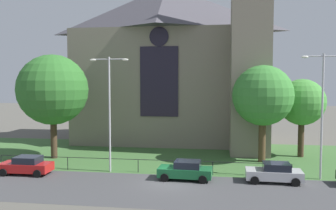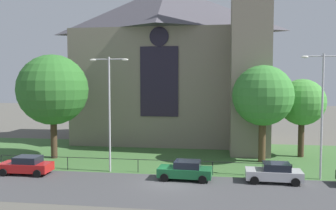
# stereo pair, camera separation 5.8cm
# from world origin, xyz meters

# --- Properties ---
(ground) EXTENTS (160.00, 160.00, 0.00)m
(ground) POSITION_xyz_m (0.00, 10.00, 0.00)
(ground) COLOR #56544C
(road_asphalt) EXTENTS (120.00, 8.00, 0.01)m
(road_asphalt) POSITION_xyz_m (0.00, -2.00, 0.00)
(road_asphalt) COLOR #424244
(road_asphalt) RESTS_ON ground
(grass_verge) EXTENTS (120.00, 20.00, 0.01)m
(grass_verge) POSITION_xyz_m (0.00, 8.00, 0.00)
(grass_verge) COLOR #3D6633
(grass_verge) RESTS_ON ground
(church_building) EXTENTS (23.20, 16.20, 26.00)m
(church_building) POSITION_xyz_m (-2.23, 18.94, 10.27)
(church_building) COLOR gray
(church_building) RESTS_ON ground
(iron_railing) EXTENTS (25.31, 0.07, 1.13)m
(iron_railing) POSITION_xyz_m (-3.00, 2.50, 0.95)
(iron_railing) COLOR black
(iron_railing) RESTS_ON ground
(tree_right_far) EXTENTS (4.72, 4.72, 7.98)m
(tree_right_far) POSITION_xyz_m (12.16, 10.96, 5.57)
(tree_right_far) COLOR #423021
(tree_right_far) RESTS_ON ground
(tree_left_near) EXTENTS (7.02, 7.02, 10.41)m
(tree_left_near) POSITION_xyz_m (-12.67, 6.87, 6.88)
(tree_left_near) COLOR #423021
(tree_left_near) RESTS_ON ground
(tree_right_near) EXTENTS (5.78, 5.78, 9.29)m
(tree_right_near) POSITION_xyz_m (7.92, 8.08, 6.35)
(tree_right_near) COLOR #4C3823
(tree_right_near) RESTS_ON ground
(streetlamp_near) EXTENTS (3.37, 0.26, 9.80)m
(streetlamp_near) POSITION_xyz_m (-5.43, 2.40, 6.09)
(streetlamp_near) COLOR #B2B2B7
(streetlamp_near) RESTS_ON ground
(streetlamp_far) EXTENTS (3.37, 0.26, 9.89)m
(streetlamp_far) POSITION_xyz_m (11.77, 2.40, 6.14)
(streetlamp_far) COLOR #B2B2B7
(streetlamp_far) RESTS_ON ground
(parked_car_red) EXTENTS (4.22, 2.06, 1.51)m
(parked_car_red) POSITION_xyz_m (-12.10, 0.59, 0.74)
(parked_car_red) COLOR #B21919
(parked_car_red) RESTS_ON ground
(parked_car_green) EXTENTS (4.28, 2.19, 1.51)m
(parked_car_green) POSITION_xyz_m (1.22, 0.80, 0.74)
(parked_car_green) COLOR #196033
(parked_car_green) RESTS_ON ground
(parked_car_silver) EXTENTS (4.24, 2.11, 1.51)m
(parked_car_silver) POSITION_xyz_m (8.02, 1.01, 0.74)
(parked_car_silver) COLOR #B7B7BC
(parked_car_silver) RESTS_ON ground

